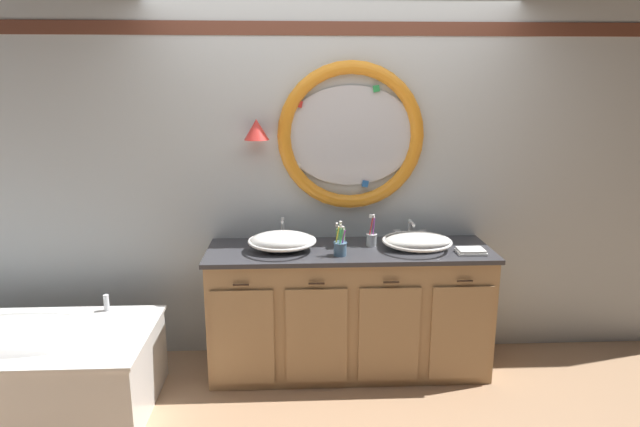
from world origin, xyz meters
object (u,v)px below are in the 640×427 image
(sink_basin_left, at_px, (282,241))
(folded_hand_towel, at_px, (471,251))
(toothbrush_holder_left, at_px, (340,247))
(toothbrush_holder_right, at_px, (372,238))
(soap_dispenser, at_px, (341,238))
(bathtub, at_px, (18,365))
(sink_basin_right, at_px, (417,241))

(sink_basin_left, distance_m, folded_hand_towel, 1.24)
(toothbrush_holder_left, relative_size, toothbrush_holder_right, 1.01)
(toothbrush_holder_left, height_order, folded_hand_towel, toothbrush_holder_left)
(sink_basin_left, bearing_deg, toothbrush_holder_right, 7.86)
(toothbrush_holder_right, height_order, soap_dispenser, toothbrush_holder_right)
(bathtub, bearing_deg, toothbrush_holder_right, 12.61)
(bathtub, xyz_separation_m, sink_basin_right, (2.51, 0.41, 0.62))
(folded_hand_towel, bearing_deg, sink_basin_left, 174.64)
(sink_basin_right, relative_size, toothbrush_holder_right, 2.10)
(sink_basin_right, height_order, toothbrush_holder_right, toothbrush_holder_right)
(toothbrush_holder_left, bearing_deg, sink_basin_left, 162.76)
(soap_dispenser, height_order, folded_hand_towel, soap_dispenser)
(bathtub, relative_size, toothbrush_holder_right, 7.24)
(bathtub, distance_m, toothbrush_holder_right, 2.35)
(sink_basin_left, xyz_separation_m, toothbrush_holder_left, (0.38, -0.12, -0.01))
(sink_basin_left, xyz_separation_m, folded_hand_towel, (1.24, -0.12, -0.05))
(sink_basin_right, xyz_separation_m, folded_hand_towel, (0.33, -0.12, -0.04))
(sink_basin_left, xyz_separation_m, soap_dispenser, (0.39, 0.06, 0.00))
(toothbrush_holder_left, xyz_separation_m, toothbrush_holder_right, (0.23, 0.20, -0.00))
(toothbrush_holder_left, bearing_deg, folded_hand_towel, 0.05)
(bathtub, distance_m, toothbrush_holder_left, 2.09)
(toothbrush_holder_right, bearing_deg, toothbrush_holder_left, -139.23)
(toothbrush_holder_left, xyz_separation_m, soap_dispenser, (0.02, 0.18, 0.01))
(soap_dispenser, bearing_deg, sink_basin_left, -171.50)
(toothbrush_holder_left, relative_size, soap_dispenser, 1.41)
(toothbrush_holder_right, distance_m, soap_dispenser, 0.22)
(bathtub, xyz_separation_m, soap_dispenser, (1.99, 0.47, 0.64))
(sink_basin_right, xyz_separation_m, toothbrush_holder_left, (-0.53, -0.12, 0.00))
(toothbrush_holder_left, bearing_deg, sink_basin_right, 12.47)
(sink_basin_left, relative_size, toothbrush_holder_right, 2.04)
(toothbrush_holder_right, height_order, folded_hand_towel, toothbrush_holder_right)
(sink_basin_right, xyz_separation_m, soap_dispenser, (-0.51, 0.06, 0.02))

